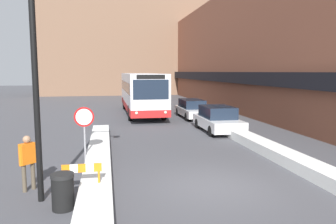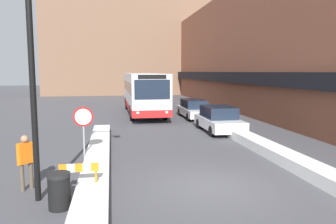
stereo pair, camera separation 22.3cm
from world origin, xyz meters
The scene contains 13 objects.
ground_plane centered at (0.00, 0.00, 0.00)m, with size 160.00×160.00×0.00m, color #47474C.
building_row_right centered at (9.98, 24.00, 5.42)m, with size 5.50×60.00×10.88m.
building_backdrop_far centered at (0.00, 43.52, 9.13)m, with size 26.00×8.00×18.26m.
snow_bank_left centered at (-3.60, 3.58, 0.18)m, with size 0.90×13.55×0.36m.
snow_bank_right centered at (3.60, 3.44, 0.22)m, with size 0.90×14.20×0.44m.
city_bus centered at (-0.37, 17.92, 1.84)m, with size 2.72×12.10×3.38m.
parked_car_front centered at (3.20, 8.95, 0.74)m, with size 1.92×4.33×1.50m.
parked_car_middle centered at (3.20, 14.85, 0.70)m, with size 1.79×4.80×1.41m.
stop_sign centered at (-4.10, 3.47, 1.58)m, with size 0.76×0.08×2.19m.
street_lamp centered at (-4.78, -0.17, 3.83)m, with size 1.46×0.36×6.15m.
pedestrian centered at (-5.58, 0.73, 1.00)m, with size 0.46×0.46×1.67m.
trash_bin centered at (-4.40, -0.87, 0.48)m, with size 0.59×0.59×0.95m.
construction_barricade centered at (-3.98, -0.02, 0.67)m, with size 1.10×0.06×0.94m.
Camera 1 is at (-3.25, -9.30, 3.53)m, focal length 35.00 mm.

